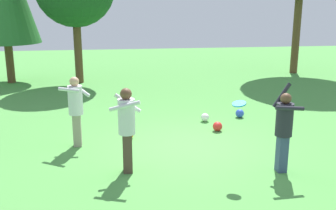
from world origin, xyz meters
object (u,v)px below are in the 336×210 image
Objects in this scene: ball_orange at (130,135)px; frisbee at (239,104)px; person_thrower at (284,126)px; ball_red at (218,126)px; ball_blue at (240,113)px; person_bystander at (76,106)px; person_catcher at (127,123)px; ball_white at (205,117)px.

frisbee is at bearing -50.26° from ball_orange.
person_thrower reaches higher than ball_red.
person_bystander is at bearing -158.68° from ball_blue.
person_catcher reaches higher than person_bystander.
ball_white reaches higher than ball_orange.
frisbee is at bearing -96.78° from ball_red.
frisbee is 1.56× the size of ball_white.
ball_blue is at bearing 71.34° from frisbee.
person_catcher is 9.24× the size of ball_orange.
person_catcher is 2.25m from frisbee.
person_catcher is 2.27m from ball_orange.
frisbee is at bearing -92.97° from ball_white.
ball_orange is at bearing 129.74° from frisbee.
ball_red is (0.32, 2.72, -1.34)m from frisbee.
ball_orange is (-2.04, 2.45, -1.37)m from frisbee.
frisbee is at bearing -108.66° from ball_blue.
person_thrower reaches higher than ball_orange.
ball_blue is at bearing 55.40° from person_catcher.
ball_red is at bearing -76.95° from person_thrower.
ball_white is at bearing -78.07° from person_thrower.
ball_blue is at bearing 13.13° from ball_white.
person_bystander is (-1.14, 1.69, -0.04)m from person_catcher.
person_thrower is 4.00m from ball_blue.
person_catcher reaches higher than frisbee.
ball_orange is 0.78× the size of ball_white.
person_thrower is 3.81m from ball_white.
person_catcher is at bearing -23.87° from person_bystander.
person_thrower is 7.51× the size of ball_white.
frisbee is at bearing 0.00° from person_catcher.
person_thrower is 1.08× the size of person_bystander.
ball_red reaches higher than ball_blue.
person_thrower is at bearing -78.13° from ball_white.
person_thrower is 4.74m from person_bystander.
frisbee is 3.47m from ball_orange.
person_thrower is 7.05× the size of ball_red.
person_catcher is 3.53m from ball_red.
person_catcher is 5.02m from ball_blue.
ball_orange is 2.52m from ball_white.
person_catcher is at bearing -134.89° from ball_blue.
ball_red is 0.92m from ball_white.
person_thrower is at bearing -77.02° from ball_red.
person_catcher is at bearing -136.99° from ball_red.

